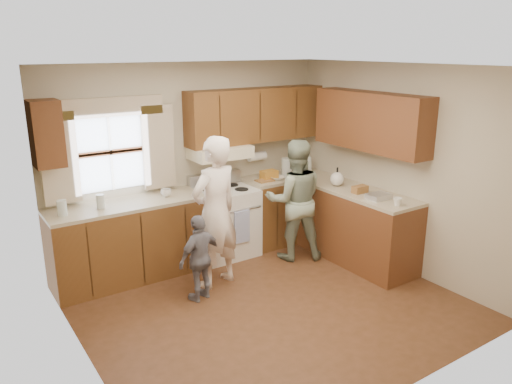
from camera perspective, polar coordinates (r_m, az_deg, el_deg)
room at (r=5.04m, az=1.59°, el=-0.15°), size 3.80×3.80×3.80m
kitchen_fixtures at (r=6.34m, az=0.46°, el=-0.54°), size 3.80×2.25×2.15m
stove at (r=6.59m, az=-3.58°, el=-3.33°), size 0.76×0.67×1.07m
woman_left at (r=5.64m, az=-4.71°, el=-2.37°), size 0.72×0.55×1.75m
woman_right at (r=6.40m, az=4.45°, el=-0.93°), size 0.95×0.88×1.57m
child at (r=5.46m, az=-6.39°, el=-7.49°), size 0.61×0.37×0.97m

